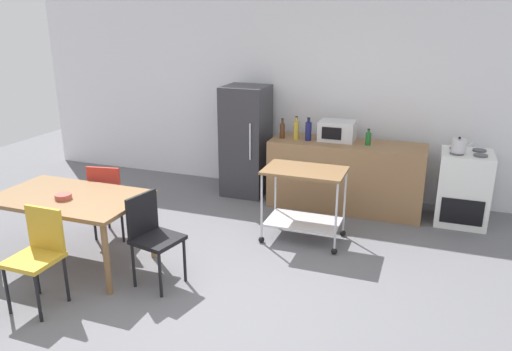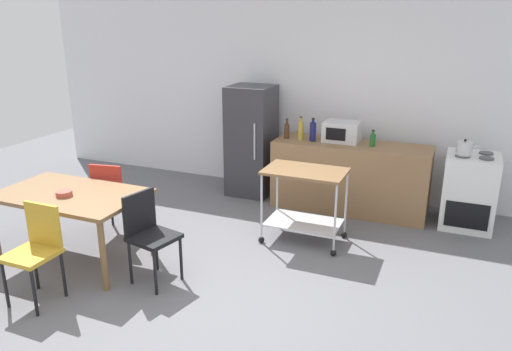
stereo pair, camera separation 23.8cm
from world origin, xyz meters
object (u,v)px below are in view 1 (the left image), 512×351
at_px(chair_mustard, 38,252).
at_px(refrigerator, 246,141).
at_px(chair_red, 110,196).
at_px(bottle_wine, 282,130).
at_px(dining_table, 70,203).
at_px(bottle_soda, 308,131).
at_px(kettle, 459,146).
at_px(chair_black, 152,233).
at_px(bottle_vinegar, 368,138).
at_px(microwave, 337,131).
at_px(stove_oven, 463,188).
at_px(bottle_sparkling_water, 296,130).
at_px(kitchen_cart, 304,193).
at_px(fruit_bowl, 63,197).

distance_m(chair_mustard, refrigerator, 3.42).
distance_m(chair_red, bottle_wine, 2.39).
distance_m(dining_table, bottle_soda, 3.09).
bearing_deg(kettle, chair_red, -154.30).
height_order(chair_red, bottle_soda, bottle_soda).
relative_size(chair_black, bottle_vinegar, 4.22).
xyz_separation_m(microwave, kettle, (1.49, -0.15, -0.03)).
bearing_deg(refrigerator, stove_oven, -1.60).
xyz_separation_m(chair_black, kettle, (2.70, 2.50, 0.48)).
bearing_deg(refrigerator, kettle, -3.70).
distance_m(chair_red, bottle_sparkling_water, 2.51).
height_order(chair_black, bottle_sparkling_water, bottle_sparkling_water).
distance_m(dining_table, refrigerator, 2.77).
xyz_separation_m(bottle_sparkling_water, kettle, (2.01, -0.02, -0.03)).
bearing_deg(dining_table, microwave, 49.78).
bearing_deg(kitchen_cart, microwave, 84.90).
relative_size(dining_table, microwave, 3.26).
height_order(kitchen_cart, bottle_wine, bottle_wine).
distance_m(kitchen_cart, kettle, 1.97).
height_order(dining_table, bottle_sparkling_water, bottle_sparkling_water).
distance_m(chair_mustard, microwave, 3.88).
relative_size(stove_oven, refrigerator, 0.59).
xyz_separation_m(refrigerator, bottle_sparkling_water, (0.77, -0.16, 0.25)).
bearing_deg(bottle_soda, stove_oven, 2.05).
bearing_deg(kettle, bottle_soda, 179.12).
height_order(chair_black, bottle_wine, bottle_wine).
xyz_separation_m(bottle_wine, bottle_sparkling_water, (0.19, -0.01, 0.02)).
xyz_separation_m(chair_mustard, fruit_bowl, (-0.23, 0.63, 0.26)).
xyz_separation_m(dining_table, chair_mustard, (0.24, -0.73, -0.15)).
bearing_deg(microwave, bottle_wine, -170.31).
bearing_deg(fruit_bowl, bottle_soda, 54.55).
bearing_deg(kettle, kitchen_cart, -146.19).
xyz_separation_m(chair_black, stove_oven, (2.81, 2.59, -0.07)).
xyz_separation_m(stove_oven, bottle_wine, (-2.32, -0.07, 0.56)).
bearing_deg(bottle_vinegar, bottle_soda, -178.46).
xyz_separation_m(chair_red, fruit_bowl, (0.02, -0.76, 0.26)).
relative_size(chair_mustard, refrigerator, 0.57).
bearing_deg(bottle_soda, refrigerator, 170.83).
height_order(bottle_wine, bottle_vinegar, bottle_wine).
xyz_separation_m(bottle_soda, bottle_vinegar, (0.77, 0.02, -0.04)).
relative_size(chair_black, bottle_wine, 3.32).
bearing_deg(kettle, fruit_bowl, -145.38).
relative_size(chair_black, microwave, 1.93).
relative_size(chair_black, bottle_soda, 2.92).
distance_m(chair_black, chair_red, 1.23).
bearing_deg(microwave, kitchen_cart, -95.10).
height_order(bottle_soda, bottle_vinegar, bottle_soda).
xyz_separation_m(refrigerator, fruit_bowl, (-0.88, -2.71, 0.00)).
bearing_deg(bottle_sparkling_water, kitchen_cart, -69.38).
distance_m(stove_oven, refrigerator, 2.92).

